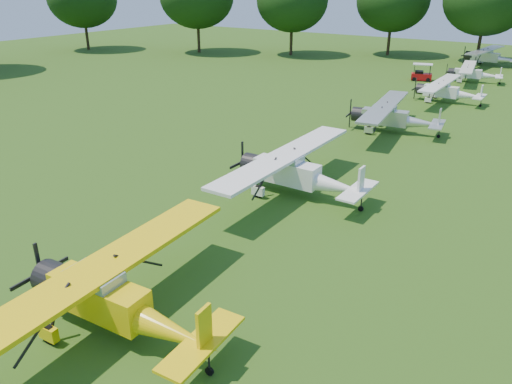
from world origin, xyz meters
TOP-DOWN VIEW (x-y plane):
  - ground at (0.00, 0.00)m, footprint 160.00×160.00m
  - tree_belt at (3.57, 0.16)m, footprint 137.36×130.27m
  - aircraft_2 at (0.84, -10.08)m, footprint 7.57×12.07m
  - aircraft_3 at (0.04, 3.05)m, footprint 7.55×11.99m
  - aircraft_4 at (0.09, 17.31)m, footprint 7.05×11.18m
  - aircraft_5 at (0.83, 29.59)m, footprint 6.34×10.06m
  - aircraft_6 at (0.58, 41.25)m, footprint 5.97×9.45m
  - aircraft_7 at (-0.09, 54.09)m, footprint 7.26×11.55m
  - golf_cart at (-4.37, 39.07)m, footprint 2.45×1.87m

SIDE VIEW (x-z plane):
  - ground at x=0.00m, z-range 0.00..0.00m
  - golf_cart at x=-4.37m, z-range -0.31..1.55m
  - aircraft_6 at x=0.58m, z-range 0.16..2.01m
  - aircraft_5 at x=0.83m, z-range 0.17..2.16m
  - aircraft_4 at x=0.09m, z-range 0.19..2.38m
  - aircraft_7 at x=-0.09m, z-range 0.19..2.46m
  - aircraft_3 at x=0.04m, z-range 0.20..2.57m
  - aircraft_2 at x=0.84m, z-range 0.20..2.57m
  - tree_belt at x=3.57m, z-range 0.77..15.29m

